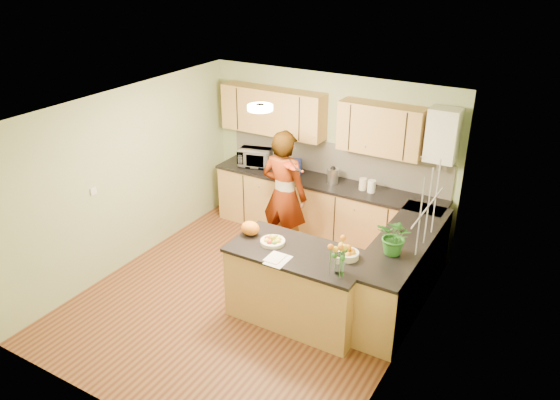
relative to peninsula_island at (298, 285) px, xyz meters
The scene contains 28 objects.
floor 0.86m from the peninsula_island, behind, with size 4.50×4.50×0.00m, color #522917.
ceiling 2.15m from the peninsula_island, behind, with size 4.00×4.50×0.02m, color silver.
wall_back 2.54m from the peninsula_island, 107.41° to the left, with size 4.00×0.02×2.50m, color #98AC7B.
wall_front 2.44m from the peninsula_island, 108.22° to the right, with size 4.00×0.02×2.50m, color #98AC7B.
wall_left 2.83m from the peninsula_island, behind, with size 0.02×4.50×2.50m, color #98AC7B.
wall_right 1.50m from the peninsula_island, ahead, with size 0.02×4.50×2.50m, color #98AC7B.
back_counter 2.10m from the peninsula_island, 107.26° to the left, with size 3.64×0.62×0.94m.
right_counter 1.33m from the peninsula_island, 42.80° to the left, with size 0.62×2.24×0.94m.
splashback 2.48m from the peninsula_island, 105.22° to the left, with size 3.60×0.02×0.52m, color beige.
upper_cabinets 2.70m from the peninsula_island, 112.83° to the left, with size 3.20×0.34×0.70m.
boiler 2.75m from the peninsula_island, 65.50° to the left, with size 0.40×0.30×0.86m.
window_right 1.79m from the peninsula_island, 27.27° to the left, with size 0.01×1.30×1.05m.
light_switch 2.88m from the peninsula_island, 168.61° to the right, with size 0.02×0.09×0.09m, color white.
ceiling_lamp 2.15m from the peninsula_island, 153.87° to the left, with size 0.30×0.30×0.07m.
peninsula_island is the anchor object (origin of this frame).
fruit_dish 0.62m from the peninsula_island, behind, with size 0.30×0.30×0.10m.
orange_bowl 0.78m from the peninsula_island, 15.26° to the left, with size 0.26×0.26×0.15m.
flower_vase 1.02m from the peninsula_island, 16.70° to the right, with size 0.27×0.27×0.50m.
orange_bag 0.90m from the peninsula_island, behind, with size 0.23×0.20×0.18m, color orange.
papers 0.57m from the peninsula_island, 108.43° to the right, with size 0.23×0.31×0.01m, color white.
violinist 1.59m from the peninsula_island, 126.26° to the left, with size 0.70×0.46×1.92m, color #EDB691.
violin 1.62m from the peninsula_island, 124.79° to the left, with size 0.53×0.21×0.11m, color #4A1304, non-canonical shape.
microwave 2.83m from the peninsula_island, 133.26° to the left, with size 0.50×0.34×0.28m, color white.
blue_box 2.45m from the peninsula_island, 120.89° to the left, with size 0.27×0.20×0.21m, color #213399.
kettle 2.16m from the peninsula_island, 104.44° to the left, with size 0.16×0.16×0.31m.
jar_cream 2.09m from the peninsula_island, 91.01° to the left, with size 0.11×0.11×0.17m, color #F4E6C3.
jar_white 2.07m from the peninsula_island, 86.99° to the left, with size 0.12×0.12×0.18m, color white.
potted_plant 1.30m from the peninsula_island, 27.20° to the left, with size 0.41×0.35×0.45m, color #2C7426.
Camera 1 is at (3.31, -4.89, 4.17)m, focal length 35.00 mm.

